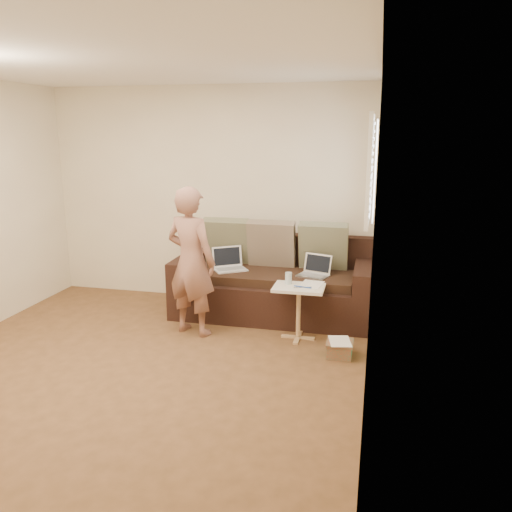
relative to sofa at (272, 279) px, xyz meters
name	(u,v)px	position (x,y,z in m)	size (l,w,h in m)	color
floor	(130,375)	(-0.90, -1.77, -0.42)	(4.50, 4.50, 0.00)	#50361E
ceiling	(111,59)	(-0.90, -1.77, 2.18)	(4.50, 4.50, 0.00)	white
wall_back	(208,195)	(-0.90, 0.48, 0.87)	(4.00, 4.00, 0.00)	beige
wall_right	(372,240)	(1.10, -1.77, 0.87)	(4.50, 4.50, 0.00)	beige
window_blinds	(372,169)	(1.05, -0.27, 1.28)	(0.12, 0.88, 1.08)	white
sofa	(272,279)	(0.00, 0.00, 0.00)	(2.20, 0.95, 0.85)	black
pillow_left	(227,241)	(-0.60, 0.24, 0.37)	(0.55, 0.14, 0.55)	#64694D
pillow_mid	(271,244)	(-0.05, 0.20, 0.37)	(0.55, 0.14, 0.55)	#766554
pillow_right	(323,246)	(0.55, 0.21, 0.37)	(0.55, 0.14, 0.55)	#64694D
laptop_silver	(313,276)	(0.48, -0.11, 0.10)	(0.32, 0.23, 0.21)	#B7BABC
laptop_white	(230,270)	(-0.48, -0.07, 0.10)	(0.35, 0.26, 0.26)	white
person	(191,261)	(-0.70, -0.73, 0.35)	(0.56, 0.38, 1.55)	brown
side_table	(298,313)	(0.40, -0.63, -0.15)	(0.51, 0.35, 0.56)	silver
drinking_glass	(288,278)	(0.28, -0.57, 0.19)	(0.07, 0.07, 0.12)	silver
scissors	(303,287)	(0.45, -0.68, 0.14)	(0.18, 0.10, 0.02)	silver
paper_on_table	(311,284)	(0.51, -0.55, 0.13)	(0.21, 0.30, 0.00)	white
striped_box	(340,349)	(0.85, -0.98, -0.35)	(0.25, 0.25, 0.16)	red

